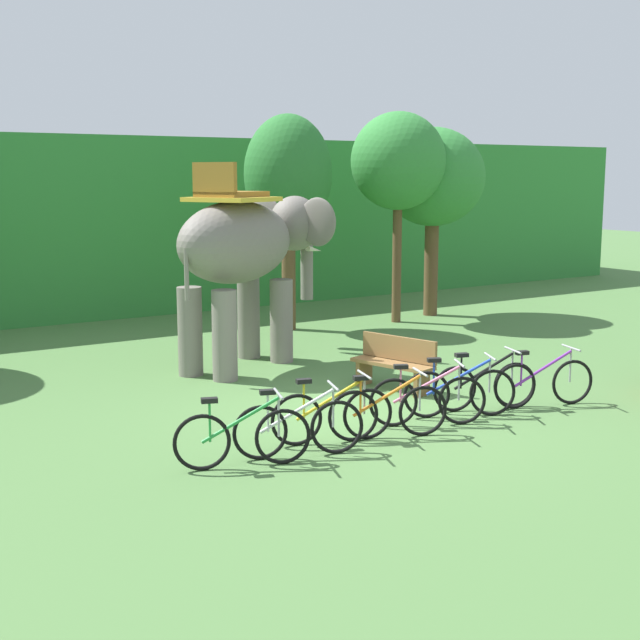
% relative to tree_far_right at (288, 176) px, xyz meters
% --- Properties ---
extents(ground_plane, '(80.00, 80.00, 0.00)m').
position_rel_tree_far_right_xyz_m(ground_plane, '(-2.82, -6.86, -3.53)').
color(ground_plane, '#4C753D').
extents(foliage_hedge, '(36.00, 6.00, 4.53)m').
position_rel_tree_far_right_xyz_m(foliage_hedge, '(-2.82, 6.54, -1.27)').
color(foliage_hedge, '#338438').
rests_on(foliage_hedge, ground).
extents(tree_far_right, '(2.01, 2.01, 4.93)m').
position_rel_tree_far_right_xyz_m(tree_far_right, '(0.00, 0.00, 0.00)').
color(tree_far_right, brown).
rests_on(tree_far_right, ground).
extents(tree_center_left, '(2.27, 2.27, 5.06)m').
position_rel_tree_far_right_xyz_m(tree_center_left, '(2.74, -0.53, 0.33)').
color(tree_center_left, brown).
rests_on(tree_center_left, ground).
extents(tree_far_left, '(2.61, 2.61, 4.75)m').
position_rel_tree_far_right_xyz_m(tree_far_left, '(4.14, -0.16, -0.05)').
color(tree_far_left, brown).
rests_on(tree_far_left, ground).
extents(elephant, '(4.14, 3.06, 3.78)m').
position_rel_tree_far_right_xyz_m(elephant, '(-2.63, -2.91, -1.33)').
color(elephant, slate).
rests_on(elephant, ground).
extents(bike_green, '(1.63, 0.70, 0.92)m').
position_rel_tree_far_right_xyz_m(bike_green, '(-5.48, -8.08, -3.14)').
color(bike_green, black).
rests_on(bike_green, ground).
extents(bike_white, '(1.63, 0.70, 0.92)m').
position_rel_tree_far_right_xyz_m(bike_white, '(-4.69, -8.10, -3.14)').
color(bike_white, black).
rests_on(bike_white, ground).
extents(bike_yellow, '(1.66, 0.64, 0.92)m').
position_rel_tree_far_right_xyz_m(bike_yellow, '(-4.00, -7.83, -3.14)').
color(bike_yellow, black).
rests_on(bike_yellow, ground).
extents(bike_orange, '(1.64, 0.68, 0.92)m').
position_rel_tree_far_right_xyz_m(bike_orange, '(-3.26, -8.10, -3.14)').
color(bike_orange, black).
rests_on(bike_orange, ground).
extents(bike_pink, '(1.55, 0.85, 0.92)m').
position_rel_tree_far_right_xyz_m(bike_pink, '(-2.40, -7.90, -3.14)').
color(bike_pink, black).
rests_on(bike_pink, ground).
extents(bike_blue, '(1.56, 0.84, 0.92)m').
position_rel_tree_far_right_xyz_m(bike_blue, '(-1.71, -7.80, -3.14)').
color(bike_blue, black).
rests_on(bike_blue, ground).
extents(bike_black, '(1.64, 0.67, 0.92)m').
position_rel_tree_far_right_xyz_m(bike_black, '(-1.10, -7.70, -3.14)').
color(bike_black, black).
rests_on(bike_black, ground).
extents(bike_purple, '(1.65, 0.66, 0.92)m').
position_rel_tree_far_right_xyz_m(bike_purple, '(-0.21, -8.07, -3.14)').
color(bike_purple, black).
rests_on(bike_purple, ground).
extents(wooden_bench, '(0.80, 1.56, 0.89)m').
position_rel_tree_far_right_xyz_m(wooden_bench, '(-1.49, -5.95, -3.05)').
color(wooden_bench, brown).
rests_on(wooden_bench, ground).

